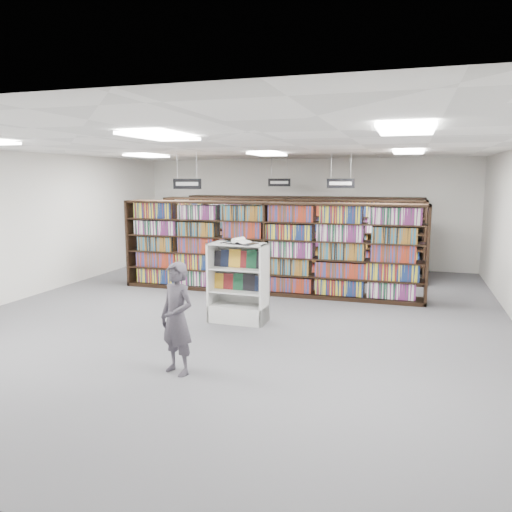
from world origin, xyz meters
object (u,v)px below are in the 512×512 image
(shopper, at_px, (177,318))
(endcap_display, at_px, (239,295))
(open_book, at_px, (239,242))
(bookshelf_row_near, at_px, (267,248))

(shopper, bearing_deg, endcap_display, 112.67)
(open_book, bearing_deg, shopper, -75.78)
(endcap_display, height_order, open_book, open_book)
(bookshelf_row_near, distance_m, endcap_display, 2.43)
(endcap_display, height_order, shopper, shopper)
(open_book, bearing_deg, endcap_display, 126.21)
(open_book, distance_m, shopper, 2.62)
(bookshelf_row_near, height_order, endcap_display, bookshelf_row_near)
(bookshelf_row_near, height_order, open_book, bookshelf_row_near)
(endcap_display, distance_m, shopper, 2.62)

